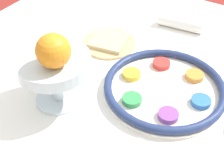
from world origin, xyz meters
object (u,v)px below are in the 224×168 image
at_px(bread_plate, 109,42).
at_px(napkin_roll, 181,23).
at_px(fruit_stand, 54,68).
at_px(orange_fruit, 53,51).
at_px(seder_plate, 164,88).

relative_size(bread_plate, napkin_roll, 1.09).
bearing_deg(fruit_stand, orange_fruit, 144.59).
bearing_deg(seder_plate, orange_fruit, 44.02).
distance_m(seder_plate, bread_plate, 0.26).
bearing_deg(orange_fruit, bread_plate, -80.72).
xyz_separation_m(seder_plate, orange_fruit, (0.19, 0.18, 0.15)).
height_order(bread_plate, napkin_roll, napkin_roll).
bearing_deg(seder_plate, bread_plate, -24.57).
bearing_deg(orange_fruit, seder_plate, -135.98).
xyz_separation_m(seder_plate, bread_plate, (0.23, -0.11, -0.01)).
height_order(seder_plate, bread_plate, seder_plate).
height_order(fruit_stand, orange_fruit, orange_fruit).
bearing_deg(bread_plate, napkin_roll, -126.47).
bearing_deg(napkin_roll, seder_plate, 105.44).
distance_m(bread_plate, napkin_roll, 0.25).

